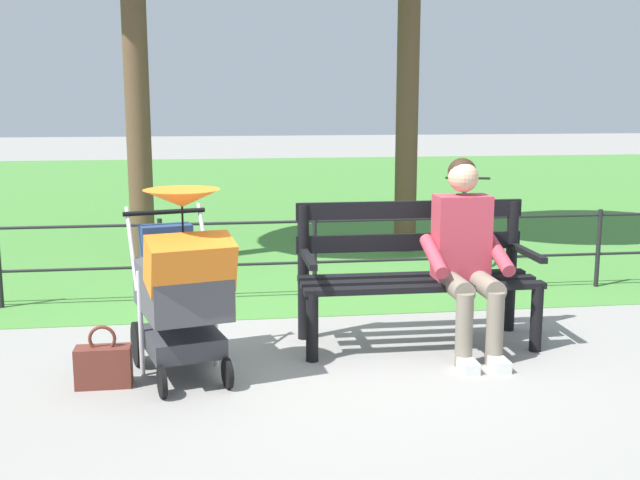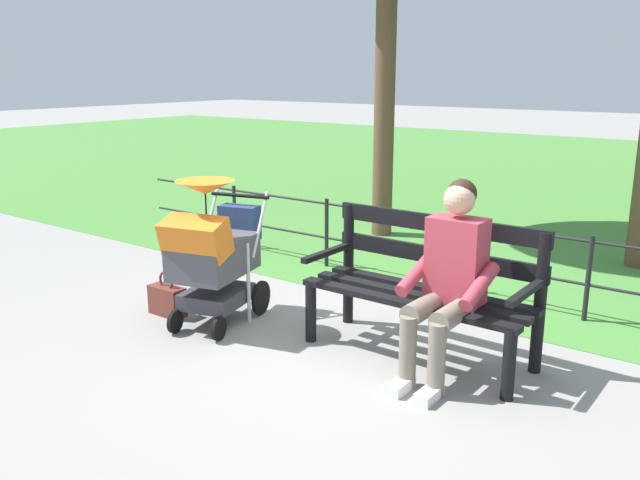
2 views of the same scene
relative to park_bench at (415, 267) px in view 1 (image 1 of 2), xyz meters
The scene contains 8 objects.
ground_plane 0.75m from the park_bench, 12.52° to the left, with size 60.00×60.00×0.00m, color gray.
grass_lawn 8.72m from the park_bench, 86.58° to the right, with size 40.00×16.00×0.01m, color #478438.
park_bench is the anchor object (origin of this frame).
person_on_bench 0.39m from the park_bench, 141.48° to the left, with size 0.53×0.74×1.28m.
stroller 1.63m from the park_bench, 17.60° to the left, with size 0.70×0.97×1.15m.
handbag 2.14m from the park_bench, 16.07° to the left, with size 0.32×0.14×0.37m.
park_fence 1.33m from the park_bench, 79.46° to the right, with size 7.64×0.04×0.70m.
bicycle 3.10m from the park_bench, 114.73° to the right, with size 0.61×1.60×0.89m.
Camera 1 is at (0.85, 4.92, 1.66)m, focal length 43.63 mm.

